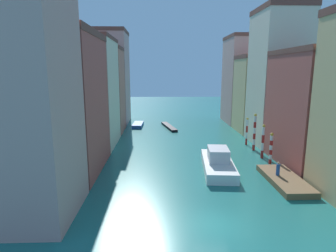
{
  "coord_description": "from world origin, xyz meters",
  "views": [
    {
      "loc": [
        -4.0,
        -18.83,
        11.17
      ],
      "look_at": [
        -2.36,
        29.89,
        1.5
      ],
      "focal_mm": 30.17,
      "sensor_mm": 36.0,
      "label": 1
    }
  ],
  "objects_px": {
    "mooring_pole_1": "(263,141)",
    "gondola_black": "(169,127)",
    "person_on_dock": "(278,169)",
    "vaporetto_white": "(218,162)",
    "motorboat_0": "(138,125)",
    "mooring_pole_2": "(254,132)",
    "waterfront_dock": "(285,180)",
    "mooring_pole_3": "(247,131)",
    "mooring_pole_0": "(271,148)"
  },
  "relations": [
    {
      "from": "motorboat_0",
      "to": "person_on_dock",
      "type": "bearing_deg",
      "value": -60.66
    },
    {
      "from": "gondola_black",
      "to": "motorboat_0",
      "type": "xyz_separation_m",
      "value": [
        -6.23,
        1.54,
        0.12
      ]
    },
    {
      "from": "waterfront_dock",
      "to": "mooring_pole_0",
      "type": "bearing_deg",
      "value": 82.02
    },
    {
      "from": "waterfront_dock",
      "to": "mooring_pole_1",
      "type": "bearing_deg",
      "value": 85.43
    },
    {
      "from": "mooring_pole_3",
      "to": "gondola_black",
      "type": "xyz_separation_m",
      "value": [
        -11.28,
        13.3,
        -1.92
      ]
    },
    {
      "from": "waterfront_dock",
      "to": "vaporetto_white",
      "type": "xyz_separation_m",
      "value": [
        -5.95,
        4.01,
        0.56
      ]
    },
    {
      "from": "mooring_pole_3",
      "to": "waterfront_dock",
      "type": "bearing_deg",
      "value": -92.53
    },
    {
      "from": "mooring_pole_1",
      "to": "mooring_pole_2",
      "type": "height_order",
      "value": "mooring_pole_2"
    },
    {
      "from": "motorboat_0",
      "to": "gondola_black",
      "type": "bearing_deg",
      "value": -13.91
    },
    {
      "from": "waterfront_dock",
      "to": "gondola_black",
      "type": "distance_m",
      "value": 30.03
    },
    {
      "from": "mooring_pole_2",
      "to": "motorboat_0",
      "type": "bearing_deg",
      "value": 134.52
    },
    {
      "from": "vaporetto_white",
      "to": "gondola_black",
      "type": "xyz_separation_m",
      "value": [
        -4.68,
        24.07,
        -0.64
      ]
    },
    {
      "from": "mooring_pole_3",
      "to": "vaporetto_white",
      "type": "distance_m",
      "value": 12.7
    },
    {
      "from": "vaporetto_white",
      "to": "motorboat_0",
      "type": "bearing_deg",
      "value": 113.06
    },
    {
      "from": "person_on_dock",
      "to": "motorboat_0",
      "type": "height_order",
      "value": "person_on_dock"
    },
    {
      "from": "mooring_pole_2",
      "to": "vaporetto_white",
      "type": "height_order",
      "value": "mooring_pole_2"
    },
    {
      "from": "person_on_dock",
      "to": "mooring_pole_1",
      "type": "xyz_separation_m",
      "value": [
        1.16,
        7.6,
        1.01
      ]
    },
    {
      "from": "person_on_dock",
      "to": "motorboat_0",
      "type": "bearing_deg",
      "value": 119.34
    },
    {
      "from": "gondola_black",
      "to": "mooring_pole_1",
      "type": "bearing_deg",
      "value": -60.52
    },
    {
      "from": "person_on_dock",
      "to": "gondola_black",
      "type": "bearing_deg",
      "value": 110.17
    },
    {
      "from": "person_on_dock",
      "to": "gondola_black",
      "type": "relative_size",
      "value": 0.17
    },
    {
      "from": "mooring_pole_1",
      "to": "motorboat_0",
      "type": "distance_m",
      "value": 27.79
    },
    {
      "from": "mooring_pole_2",
      "to": "gondola_black",
      "type": "relative_size",
      "value": 0.6
    },
    {
      "from": "mooring_pole_2",
      "to": "mooring_pole_3",
      "type": "xyz_separation_m",
      "value": [
        -0.1,
        3.07,
        -0.55
      ]
    },
    {
      "from": "vaporetto_white",
      "to": "mooring_pole_2",
      "type": "bearing_deg",
      "value": 48.98
    },
    {
      "from": "waterfront_dock",
      "to": "mooring_pole_3",
      "type": "distance_m",
      "value": 14.91
    },
    {
      "from": "mooring_pole_1",
      "to": "gondola_black",
      "type": "bearing_deg",
      "value": 119.48
    },
    {
      "from": "person_on_dock",
      "to": "mooring_pole_3",
      "type": "height_order",
      "value": "mooring_pole_3"
    },
    {
      "from": "person_on_dock",
      "to": "mooring_pole_2",
      "type": "xyz_separation_m",
      "value": [
        1.26,
        11.18,
        1.43
      ]
    },
    {
      "from": "waterfront_dock",
      "to": "motorboat_0",
      "type": "relative_size",
      "value": 1.42
    },
    {
      "from": "mooring_pole_0",
      "to": "mooring_pole_1",
      "type": "relative_size",
      "value": 0.87
    },
    {
      "from": "mooring_pole_1",
      "to": "mooring_pole_3",
      "type": "relative_size",
      "value": 1.06
    },
    {
      "from": "mooring_pole_1",
      "to": "mooring_pole_2",
      "type": "bearing_deg",
      "value": 88.36
    },
    {
      "from": "mooring_pole_1",
      "to": "vaporetto_white",
      "type": "relative_size",
      "value": 0.47
    },
    {
      "from": "mooring_pole_1",
      "to": "person_on_dock",
      "type": "bearing_deg",
      "value": -98.69
    },
    {
      "from": "mooring_pole_0",
      "to": "mooring_pole_2",
      "type": "height_order",
      "value": "mooring_pole_2"
    },
    {
      "from": "waterfront_dock",
      "to": "person_on_dock",
      "type": "bearing_deg",
      "value": 133.2
    },
    {
      "from": "mooring_pole_3",
      "to": "vaporetto_white",
      "type": "xyz_separation_m",
      "value": [
        -6.6,
        -10.77,
        -1.28
      ]
    },
    {
      "from": "waterfront_dock",
      "to": "vaporetto_white",
      "type": "bearing_deg",
      "value": 146.01
    },
    {
      "from": "mooring_pole_0",
      "to": "gondola_black",
      "type": "relative_size",
      "value": 0.44
    },
    {
      "from": "mooring_pole_0",
      "to": "gondola_black",
      "type": "height_order",
      "value": "mooring_pole_0"
    },
    {
      "from": "mooring_pole_2",
      "to": "motorboat_0",
      "type": "xyz_separation_m",
      "value": [
        -17.61,
        17.91,
        -2.35
      ]
    },
    {
      "from": "mooring_pole_0",
      "to": "mooring_pole_2",
      "type": "relative_size",
      "value": 0.73
    },
    {
      "from": "waterfront_dock",
      "to": "gondola_black",
      "type": "height_order",
      "value": "waterfront_dock"
    },
    {
      "from": "person_on_dock",
      "to": "mooring_pole_1",
      "type": "relative_size",
      "value": 0.33
    },
    {
      "from": "waterfront_dock",
      "to": "motorboat_0",
      "type": "bearing_deg",
      "value": 119.64
    },
    {
      "from": "person_on_dock",
      "to": "vaporetto_white",
      "type": "relative_size",
      "value": 0.15
    },
    {
      "from": "mooring_pole_2",
      "to": "motorboat_0",
      "type": "relative_size",
      "value": 0.96
    },
    {
      "from": "mooring_pole_2",
      "to": "mooring_pole_3",
      "type": "relative_size",
      "value": 1.26
    },
    {
      "from": "mooring_pole_1",
      "to": "vaporetto_white",
      "type": "xyz_separation_m",
      "value": [
        -6.6,
        -4.13,
        -1.41
      ]
    }
  ]
}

